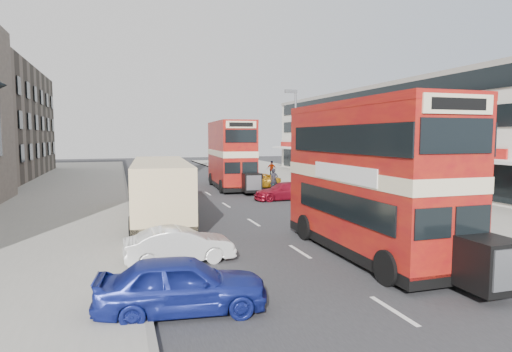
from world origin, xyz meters
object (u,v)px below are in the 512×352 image
object	(u,v)px
car_left_near	(182,284)
pedestrian_near	(328,185)
coach	(161,187)
car_right_a	(284,191)
car_right_c	(228,172)
car_right_b	(253,181)
bus_main	(370,178)
pedestrian_far	(272,169)
street_lamp	(294,133)
car_left_front	(180,245)
bus_second	(231,154)
cyclist	(274,187)

from	to	relation	value
car_left_near	pedestrian_near	world-z (taller)	pedestrian_near
coach	car_left_near	bearing A→B (deg)	-89.18
car_right_a	car_right_c	distance (m)	16.21
car_right_a	car_right_b	xyz separation A→B (m)	(0.04, 7.37, 0.03)
bus_main	pedestrian_far	distance (m)	30.20
street_lamp	car_right_a	xyz separation A→B (m)	(-2.03, -2.93, -4.16)
car_left_front	car_right_b	world-z (taller)	car_right_b
bus_second	cyclist	xyz separation A→B (m)	(1.89, -5.69, -2.26)
coach	pedestrian_far	world-z (taller)	coach
car_left_near	bus_second	bearing A→B (deg)	-10.57
car_left_near	car_right_a	xyz separation A→B (m)	(9.70, 17.47, -0.11)
car_left_near	car_right_b	size ratio (longest dim) A/B	0.92
street_lamp	coach	bearing A→B (deg)	-145.67
cyclist	car_right_b	bearing A→B (deg)	88.27
car_right_b	car_right_c	size ratio (longest dim) A/B	1.14
car_right_b	cyclist	xyz separation A→B (m)	(0.02, -5.17, 0.04)
bus_second	coach	size ratio (longest dim) A/B	0.91
car_left_near	car_right_c	world-z (taller)	car_left_near
car_right_b	pedestrian_far	distance (m)	9.05
street_lamp	car_right_b	bearing A→B (deg)	114.21
car_right_c	pedestrian_far	xyz separation A→B (m)	(4.59, -1.02, 0.31)
car_right_a	pedestrian_far	world-z (taller)	pedestrian_far
pedestrian_near	car_right_c	bearing A→B (deg)	-113.11
bus_main	pedestrian_near	xyz separation A→B (m)	(5.49, 13.94, -1.97)
bus_second	car_right_c	bearing A→B (deg)	-98.26
car_left_near	pedestrian_far	xyz separation A→B (m)	(14.29, 32.66, 0.27)
car_left_near	car_left_front	size ratio (longest dim) A/B	1.12
car_right_a	car_right_b	size ratio (longest dim) A/B	0.92
bus_second	car_right_b	world-z (taller)	bus_second
pedestrian_near	pedestrian_far	distance (m)	15.48
car_left_front	car_right_c	xyz separation A→B (m)	(9.16, 29.27, 0.07)
coach	car_left_near	xyz separation A→B (m)	(-0.68, -12.86, -1.01)
street_lamp	bus_main	size ratio (longest dim) A/B	0.80
car_left_front	car_right_b	size ratio (longest dim) A/B	0.82
coach	car_right_c	distance (m)	22.72
car_left_near	pedestrian_near	bearing A→B (deg)	-30.48
car_right_b	pedestrian_near	xyz separation A→B (m)	(3.31, -7.62, 0.32)
bus_main	pedestrian_near	size ratio (longest dim) A/B	6.17
car_right_c	pedestrian_near	size ratio (longest dim) A/B	2.51
bus_main	bus_second	distance (m)	22.07
street_lamp	bus_main	world-z (taller)	street_lamp
coach	car_right_a	world-z (taller)	coach
coach	pedestrian_far	xyz separation A→B (m)	(13.61, 19.80, -0.73)
car_left_near	car_right_a	distance (m)	19.99
street_lamp	pedestrian_near	xyz separation A→B (m)	(1.32, -3.19, -3.81)
bus_main	car_left_near	distance (m)	8.54
bus_second	car_right_a	bearing A→B (deg)	107.07
street_lamp	coach	xyz separation A→B (m)	(-11.06, -7.55, -3.04)
car_left_near	car_right_b	xyz separation A→B (m)	(9.74, 24.84, -0.09)
car_left_front	cyclist	xyz separation A→B (m)	(9.24, 15.26, 0.06)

